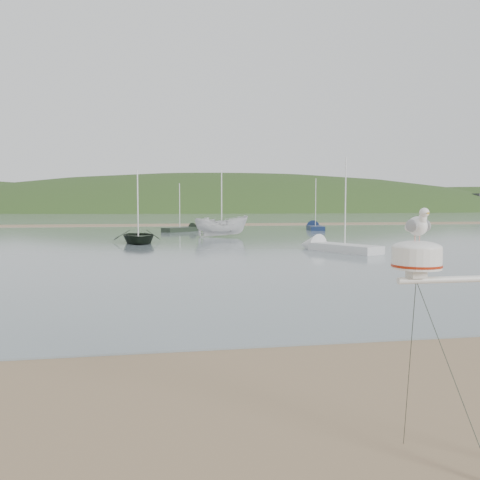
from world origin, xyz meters
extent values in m
plane|color=#866A4D|center=(0.00, 0.00, 0.00)|extent=(560.00, 560.00, 0.00)
cube|color=slate|center=(0.00, 132.00, 0.02)|extent=(560.00, 256.00, 0.04)
cube|color=#866A4D|center=(0.00, 70.00, 0.07)|extent=(560.00, 7.00, 0.07)
ellipsoid|color=#243C18|center=(40.00, 235.00, -22.00)|extent=(400.00, 180.00, 80.00)
cube|color=beige|center=(-36.00, 196.00, 4.00)|extent=(8.40, 6.30, 8.00)
cube|color=beige|center=(-10.00, 196.00, 4.00)|extent=(8.40, 6.30, 8.00)
cube|color=beige|center=(16.00, 196.00, 4.00)|extent=(8.40, 6.30, 8.00)
cube|color=beige|center=(42.00, 196.00, 4.00)|extent=(8.40, 6.30, 8.00)
cube|color=beige|center=(68.00, 196.00, 4.00)|extent=(8.40, 6.30, 8.00)
cube|color=beige|center=(94.00, 196.00, 4.00)|extent=(8.40, 6.30, 8.00)
cube|color=beige|center=(120.00, 196.00, 4.00)|extent=(8.40, 6.30, 8.00)
cylinder|color=silver|center=(3.53, -1.72, 2.31)|extent=(1.31, 0.07, 0.07)
cube|color=silver|center=(3.08, -1.72, 2.39)|extent=(0.16, 0.16, 0.09)
cylinder|color=white|center=(3.08, -1.72, 2.54)|extent=(0.50, 0.50, 0.22)
cylinder|color=#A0220B|center=(3.08, -1.72, 2.47)|extent=(0.51, 0.51, 0.03)
ellipsoid|color=white|center=(3.08, -1.72, 2.65)|extent=(0.50, 0.50, 0.14)
cylinder|color=tan|center=(3.06, -1.72, 2.76)|extent=(0.01, 0.01, 0.07)
cylinder|color=tan|center=(3.11, -1.72, 2.76)|extent=(0.01, 0.01, 0.07)
ellipsoid|color=white|center=(3.08, -1.72, 2.88)|extent=(0.17, 0.27, 0.20)
ellipsoid|color=gray|center=(3.01, -1.73, 2.88)|extent=(0.05, 0.22, 0.13)
ellipsoid|color=gray|center=(3.16, -1.73, 2.88)|extent=(0.05, 0.22, 0.13)
cone|color=white|center=(3.08, -1.58, 2.86)|extent=(0.09, 0.08, 0.09)
ellipsoid|color=white|center=(3.08, -1.82, 2.96)|extent=(0.08, 0.08, 0.12)
sphere|color=white|center=(3.08, -1.84, 3.02)|extent=(0.10, 0.10, 0.10)
cone|color=gold|center=(3.08, -1.89, 3.01)|extent=(0.02, 0.05, 0.02)
imported|color=black|center=(-0.50, 34.41, 2.67)|extent=(3.84, 1.41, 5.26)
imported|color=silver|center=(7.15, 41.25, 2.62)|extent=(2.10, 2.05, 5.16)
cube|color=#122041|center=(20.23, 52.42, 0.29)|extent=(2.67, 5.43, 0.50)
cone|color=#122041|center=(20.90, 55.69, 0.29)|extent=(2.00, 2.12, 1.67)
cylinder|color=silver|center=(20.23, 52.42, 3.40)|extent=(0.08, 0.08, 5.73)
cube|color=silver|center=(12.78, 24.39, 0.29)|extent=(3.68, 5.27, 0.50)
cone|color=silver|center=(11.36, 27.31, 0.29)|extent=(2.23, 2.31, 1.62)
cylinder|color=silver|center=(12.78, 24.39, 3.33)|extent=(0.08, 0.08, 5.58)
cube|color=black|center=(3.76, 50.93, 0.29)|extent=(4.28, 4.06, 0.50)
cone|color=black|center=(5.89, 52.85, 0.29)|extent=(2.12, 2.11, 1.43)
cylinder|color=silver|center=(3.76, 50.93, 3.00)|extent=(0.08, 0.08, 4.92)
camera|label=1|loc=(0.37, -6.52, 3.10)|focal=38.00mm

